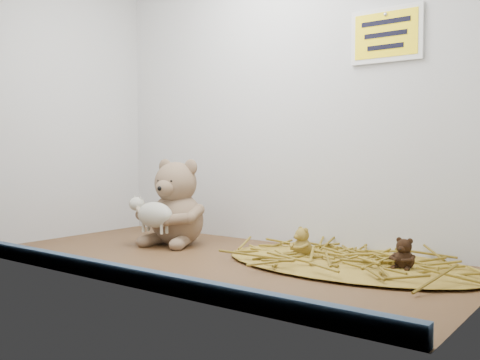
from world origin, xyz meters
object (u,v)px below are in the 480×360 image
Objects in this scene: main_teddy at (177,202)px; mini_teddy_brown at (404,252)px; mini_teddy_tan at (303,240)px; toy_lamb at (155,215)px.

main_teddy is 65.04cm from mini_teddy_brown.
toy_lamb is at bearing -134.87° from mini_teddy_tan.
toy_lamb is 2.22× the size of mini_teddy_brown.
mini_teddy_brown is at bearing -6.97° from main_teddy.
toy_lamb reaches higher than mini_teddy_brown.
mini_teddy_tan is (39.66, 10.79, -4.42)cm from toy_lamb.
mini_teddy_brown is (24.89, 0.41, -0.12)cm from mini_teddy_tan.
toy_lamb is 2.15× the size of mini_teddy_tan.
mini_teddy_tan is at bearing 15.22° from toy_lamb.
mini_teddy_brown is at bearing 30.84° from mini_teddy_tan.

